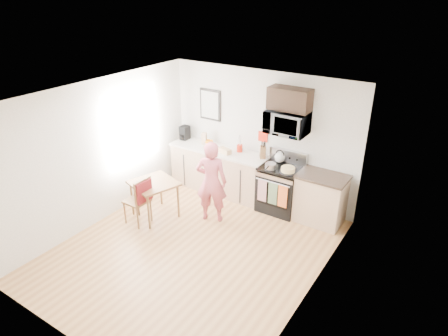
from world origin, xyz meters
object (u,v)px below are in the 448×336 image
Objects in this scene: range at (280,189)px; person at (211,182)px; dining_table at (154,186)px; microwave at (287,122)px; cake at (288,170)px; chair at (141,196)px.

person is (-0.91, -1.01, 0.34)m from range.
person reaches higher than range.
range is 1.40× the size of dining_table.
microwave is at bearing 90.06° from range.
range is 1.40m from person.
microwave is 0.92× the size of dining_table.
microwave is 2.70m from dining_table.
microwave reaches higher than dining_table.
range is at bearing 139.52° from cake.
person reaches higher than chair.
range is at bearing -155.10° from person.
cake is at bearing 41.38° from chair.
microwave is (-0.00, 0.10, 1.32)m from range.
chair is (-1.85, -1.95, -1.16)m from microwave.
microwave reaches higher than range.
microwave is at bearing 126.24° from cake.
chair is 2.67m from cake.
range is 2.40m from dining_table.
person is 1.27m from chair.
person is 1.40m from cake.
person is at bearing -143.06° from cake.
cake reaches higher than dining_table.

